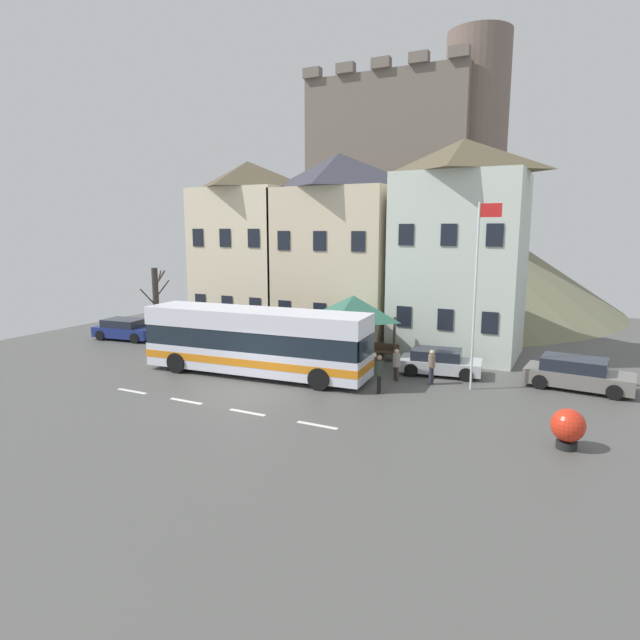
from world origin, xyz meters
TOP-DOWN VIEW (x-y plane):
  - ground_plane at (0.00, -0.00)m, footprint 40.00×60.00m
  - townhouse_00 at (-7.22, 11.58)m, footprint 6.27×5.23m
  - townhouse_01 at (-0.73, 11.51)m, footprint 6.98×5.09m
  - townhouse_02 at (6.47, 11.68)m, footprint 6.60×5.43m
  - hilltop_castle at (-2.20, 29.04)m, footprint 36.86×36.86m
  - transit_bus at (-1.13, 2.97)m, footprint 11.24×3.28m
  - bus_shelter at (2.34, 6.66)m, footprint 3.60×3.60m
  - parked_car_00 at (-13.17, 6.32)m, footprint 4.19×2.39m
  - parked_car_01 at (-7.40, 6.97)m, footprint 4.37×2.29m
  - parked_car_02 at (12.71, 7.37)m, footprint 4.50×2.29m
  - parked_car_03 at (6.72, 6.96)m, footprint 4.02×2.28m
  - pedestrian_00 at (3.65, 4.72)m, footprint 0.32×0.32m
  - pedestrian_01 at (5.19, 5.08)m, footprint 0.35×0.35m
  - pedestrian_02 at (6.82, 5.16)m, footprint 0.32×0.35m
  - pedestrian_03 at (5.15, 2.90)m, footprint 0.32×0.34m
  - public_bench at (3.33, 8.52)m, footprint 1.63×0.48m
  - flagpole at (8.64, 5.18)m, footprint 0.95×0.10m
  - harbour_buoy at (12.56, 0.09)m, footprint 1.06×1.06m
  - bare_tree_00 at (-7.95, 3.64)m, footprint 1.13×1.84m

SIDE VIEW (x-z plane):
  - ground_plane at x=0.00m, z-range -0.06..0.00m
  - public_bench at x=3.33m, z-range 0.04..0.91m
  - parked_car_03 at x=6.72m, z-range -0.01..1.22m
  - parked_car_01 at x=-7.40m, z-range -0.01..1.27m
  - parked_car_00 at x=-13.17m, z-range -0.01..1.28m
  - parked_car_02 at x=12.71m, z-range -0.01..1.35m
  - harbour_buoy at x=12.56m, z-range 0.07..1.38m
  - pedestrian_01 at x=5.19m, z-range 0.14..1.63m
  - pedestrian_02 at x=6.82m, z-range 0.10..1.69m
  - pedestrian_00 at x=3.65m, z-range 0.10..1.73m
  - pedestrian_03 at x=5.15m, z-range 0.11..1.77m
  - transit_bus at x=-1.13m, z-range 0.02..3.19m
  - bare_tree_00 at x=-7.95m, z-range 0.09..4.97m
  - bus_shelter at x=2.34m, z-range 1.18..4.81m
  - flagpole at x=8.64m, z-range 0.58..8.62m
  - townhouse_00 at x=-7.22m, z-range 0.00..11.21m
  - townhouse_01 at x=-0.73m, z-range 0.00..11.31m
  - townhouse_02 at x=6.47m, z-range 0.00..11.64m
  - hilltop_castle at x=-2.20m, z-range -3.85..17.62m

